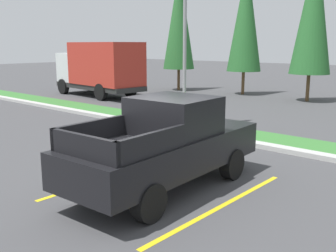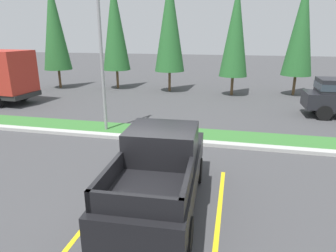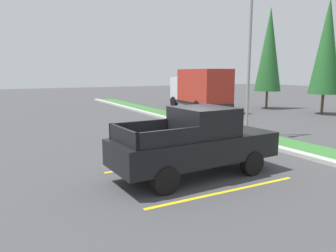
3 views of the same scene
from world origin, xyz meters
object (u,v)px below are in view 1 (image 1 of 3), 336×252
object	(u,v)px
pickup_truck_main	(167,144)
cypress_tree_center	(313,9)
cypress_tree_leftmost	(179,19)
cypress_tree_left_inner	(246,16)
cargo_truck_distant	(100,67)
street_light	(182,20)

from	to	relation	value
pickup_truck_main	cypress_tree_center	bearing A→B (deg)	101.58
cypress_tree_leftmost	cypress_tree_left_inner	xyz separation A→B (m)	(4.85, 0.88, -0.02)
cargo_truck_distant	pickup_truck_main	bearing A→B (deg)	-34.04
cypress_tree_left_inner	cypress_tree_leftmost	bearing A→B (deg)	-169.74
cargo_truck_distant	cypress_tree_center	bearing A→B (deg)	31.22
pickup_truck_main	cypress_tree_center	xyz separation A→B (m)	(-3.31, 16.15, 4.17)
pickup_truck_main	cargo_truck_distant	size ratio (longest dim) A/B	0.76
pickup_truck_main	cargo_truck_distant	bearing A→B (deg)	145.96
cypress_tree_left_inner	cypress_tree_center	size ratio (longest dim) A/B	0.97
cypress_tree_leftmost	cypress_tree_left_inner	world-z (taller)	cypress_tree_leftmost
cargo_truck_distant	street_light	bearing A→B (deg)	-21.96
street_light	cypress_tree_left_inner	size ratio (longest dim) A/B	0.85
cargo_truck_distant	cypress_tree_center	world-z (taller)	cypress_tree_center
cypress_tree_leftmost	cypress_tree_left_inner	distance (m)	4.92
pickup_truck_main	cypress_tree_left_inner	xyz separation A→B (m)	(-7.85, 16.50, 3.99)
cypress_tree_leftmost	cypress_tree_left_inner	bearing A→B (deg)	10.26
cargo_truck_distant	cypress_tree_left_inner	distance (m)	9.91
cargo_truck_distant	cypress_tree_center	size ratio (longest dim) A/B	0.79
cargo_truck_distant	cypress_tree_leftmost	xyz separation A→B (m)	(1.47, 6.06, 3.20)
pickup_truck_main	cypress_tree_center	world-z (taller)	cypress_tree_center
pickup_truck_main	cypress_tree_center	distance (m)	17.01
cypress_tree_left_inner	cypress_tree_center	world-z (taller)	cypress_tree_center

